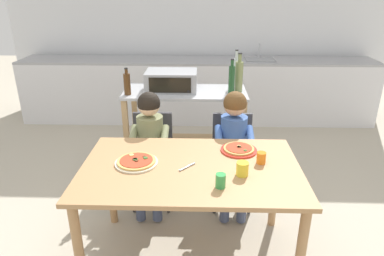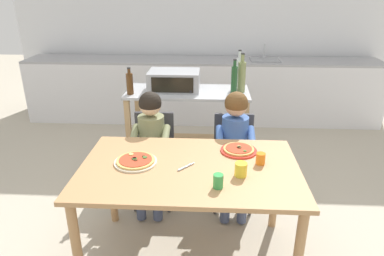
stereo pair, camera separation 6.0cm
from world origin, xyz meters
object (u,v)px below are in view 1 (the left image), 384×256
Objects in this scene: dining_chair_right at (232,154)px; bottle_clear_vinegar at (239,76)px; bottle_slim_sauce at (236,71)px; toaster_oven at (171,81)px; bottle_brown_beer at (127,84)px; dining_chair_left at (152,153)px; kitchen_island_cart at (185,118)px; drinking_cup_green at (221,181)px; drinking_cup_yellow at (242,169)px; dining_table at (191,179)px; child_in_blue_striped_shirt at (234,139)px; drinking_cup_orange at (261,158)px; pizza_plate_cream at (136,162)px; serving_spoon at (187,167)px; child_in_olive_shirt at (149,139)px; bottle_tall_green_wine at (232,79)px; pizza_plate_red_rimmed at (239,149)px.

bottle_clear_vinegar is at bearing 81.13° from dining_chair_right.
bottle_clear_vinegar is 0.20m from bottle_slim_sauce.
bottle_clear_vinegar is at bearing -3.04° from toaster_oven.
dining_chair_left is at bearing -56.46° from bottle_brown_beer.
drinking_cup_green is (0.28, -1.53, 0.20)m from kitchen_island_cart.
drinking_cup_green is at bearing -60.68° from dining_chair_left.
drinking_cup_yellow is (0.69, -0.83, 0.31)m from dining_chair_left.
dining_chair_left is (-0.36, 0.73, -0.17)m from dining_table.
dining_chair_left is 9.35× the size of drinking_cup_green.
kitchen_island_cart is at bearing 128.33° from dining_chair_right.
bottle_brown_beer is at bearing -173.07° from bottle_clear_vinegar.
drinking_cup_orange is at bearing -76.60° from child_in_blue_striped_shirt.
drinking_cup_yellow is (0.56, -1.40, -0.19)m from toaster_oven.
pizza_plate_cream is 2.05× the size of serving_spoon.
serving_spoon is (-0.49, -0.08, -0.03)m from drinking_cup_orange.
child_in_olive_shirt is at bearing -111.51° from kitchen_island_cart.
bottle_brown_beer is at bearing -164.90° from kitchen_island_cart.
pizza_plate_cream is 0.70m from drinking_cup_yellow.
bottle_tall_green_wine reaches higher than dining_chair_left.
drinking_cup_orange reaches higher than pizza_plate_red_rimmed.
drinking_cup_orange is (0.05, -1.20, -0.26)m from bottle_clear_vinegar.
bottle_clear_vinegar is 1.55m from drinking_cup_green.
bottle_tall_green_wine is 0.98m from bottle_brown_beer.
kitchen_island_cart reaches higher than drinking_cup_orange.
dining_chair_right is 1.03m from pizza_plate_cream.
toaster_oven is at bearing 172.29° from kitchen_island_cart.
drinking_cup_yellow reaches higher than drinking_cup_orange.
toaster_oven is at bearing 135.02° from dining_chair_right.
drinking_cup_yellow is at bearing -93.98° from bottle_clear_vinegar.
kitchen_island_cart reaches higher than dining_table.
serving_spoon is (0.61, -1.15, -0.24)m from bottle_brown_beer.
dining_chair_left is (-0.77, -0.74, -0.56)m from bottle_slim_sauce.
dining_chair_right is (0.57, -0.57, -0.50)m from toaster_oven.
bottle_tall_green_wine is 0.89× the size of bottle_slim_sauce.
bottle_tall_green_wine is 1.00m from pizza_plate_red_rimmed.
drinking_cup_orange reaches higher than dining_table.
bottle_tall_green_wine reaches higher than toaster_oven.
child_in_blue_striped_shirt is 7.45× the size of serving_spoon.
bottle_slim_sauce is 0.93m from dining_chair_right.
bottle_tall_green_wine is at bearing 33.72° from dining_chair_left.
toaster_oven is 0.47× the size of child_in_blue_striped_shirt.
dining_chair_left is at bearing 170.64° from child_in_blue_striped_shirt.
drinking_cup_yellow is (0.96, -1.24, -0.20)m from bottle_brown_beer.
drinking_cup_green is at bearing -100.16° from child_in_blue_striped_shirt.
drinking_cup_orange is (0.14, 0.16, -0.01)m from drinking_cup_yellow.
bottle_slim_sauce is 2.66× the size of serving_spoon.
bottle_slim_sauce is (0.64, 0.17, 0.06)m from toaster_oven.
kitchen_island_cart is 13.83× the size of drinking_cup_green.
child_in_olive_shirt is at bearing 146.78° from drinking_cup_orange.
child_in_olive_shirt is 0.59m from pizza_plate_cream.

